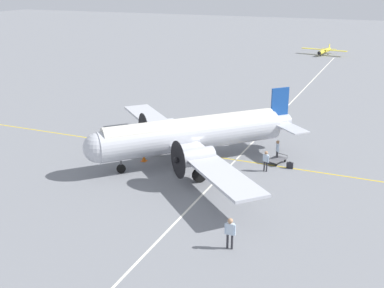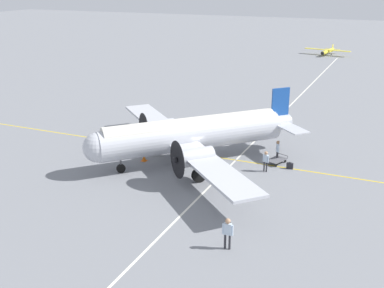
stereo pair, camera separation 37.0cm
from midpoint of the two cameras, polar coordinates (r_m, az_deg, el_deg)
ground_plane at (r=39.20m, az=0.27°, el=-2.13°), size 300.00×300.00×0.00m
apron_line_eastwest at (r=40.78m, az=1.31°, el=-1.27°), size 120.00×0.16×0.01m
apron_line_northsouth at (r=38.14m, az=4.60°, el=-2.82°), size 0.16×120.00×0.01m
airliner_main at (r=38.25m, az=-0.25°, el=1.15°), size 18.75×18.57×5.44m
crew_foreground at (r=26.78m, az=4.65°, el=-10.17°), size 0.64×0.30×1.87m
passenger_boarding at (r=39.76m, az=10.38°, el=-0.53°), size 0.34×0.54×1.72m
ramp_agent at (r=37.41m, az=9.02°, el=-1.79°), size 0.53×0.30×1.65m
suitcase_near_door at (r=38.56m, az=11.79°, el=-2.54°), size 0.52×0.19×0.53m
baggage_cart at (r=39.48m, az=10.26°, el=-1.87°), size 1.57×1.93×0.56m
light_aircraft_distant at (r=97.87m, az=15.86°, el=10.53°), size 8.87×6.67×1.75m
traffic_cone at (r=39.50m, az=-5.44°, el=-1.64°), size 0.44×0.44×0.58m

